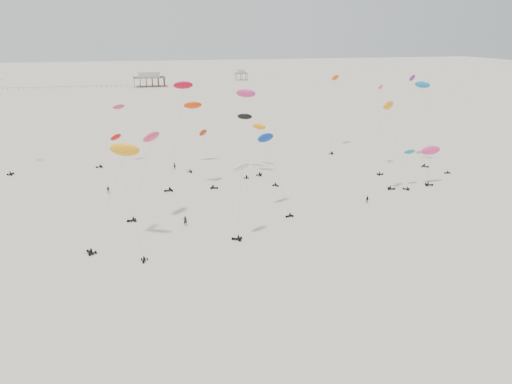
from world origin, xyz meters
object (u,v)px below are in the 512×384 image
object	(u,v)px
spectator_0	(185,225)
rig_9	(240,187)
pavilion_main	(149,80)
rig_4	(192,113)
rig_0	(414,93)
pavilion_small	(241,75)

from	to	relation	value
spectator_0	rig_9	bearing A→B (deg)	153.78
pavilion_main	rig_4	bearing A→B (deg)	-88.85
rig_0	rig_4	xyz separation A→B (m)	(-63.29, 9.20, -4.72)
rig_9	spectator_0	size ratio (longest dim) A/B	6.12
pavilion_small	rig_0	xyz separation A→B (m)	(-2.49, -249.95, 15.87)
pavilion_small	rig_4	bearing A→B (deg)	-105.28
spectator_0	pavilion_small	bearing A→B (deg)	-90.73
pavilion_main	rig_0	bearing A→B (deg)	-72.94
rig_4	spectator_0	xyz separation A→B (m)	(-7.70, -47.70, -14.63)
rig_0	rig_9	bearing A→B (deg)	-1.59
pavilion_main	rig_9	bearing A→B (deg)	-88.72
pavilion_small	rig_9	size ratio (longest dim) A/B	0.63
pavilion_main	rig_9	world-z (taller)	rig_9
rig_4	pavilion_small	bearing A→B (deg)	-118.37
pavilion_small	rig_4	xyz separation A→B (m)	(-65.78, -240.76, 11.15)
rig_0	pavilion_main	bearing A→B (deg)	-111.51
rig_4	spectator_0	size ratio (longest dim) A/B	8.20
pavilion_small	rig_9	distance (m)	303.22
rig_9	spectator_0	bearing A→B (deg)	72.96
rig_0	spectator_0	world-z (taller)	rig_0
rig_4	rig_9	world-z (taller)	rig_4
spectator_0	pavilion_main	bearing A→B (deg)	-77.21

